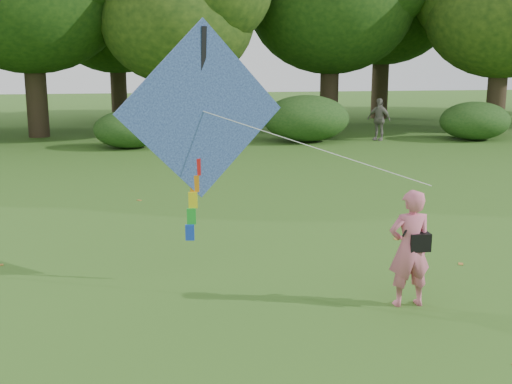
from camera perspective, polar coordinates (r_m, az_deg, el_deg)
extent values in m
plane|color=#265114|center=(8.69, 10.89, -12.30)|extent=(100.00, 100.00, 0.00)
imported|color=#D5647F|center=(9.41, 13.50, -4.89)|extent=(0.63, 0.43, 1.71)
imported|color=gray|center=(26.89, 10.86, 6.37)|extent=(1.01, 1.01, 1.73)
cube|color=black|center=(9.39, 14.28, -4.30)|extent=(0.30, 0.20, 0.26)
cylinder|color=black|center=(9.25, 13.72, -2.40)|extent=(0.33, 0.14, 0.47)
cube|color=#265BA6|center=(9.74, -4.84, 7.21)|extent=(2.57, 0.93, 2.70)
cube|color=black|center=(9.77, -4.85, 7.22)|extent=(0.19, 0.30, 2.47)
cylinder|color=white|center=(9.32, 5.02, 4.02)|extent=(3.10, 1.42, 0.97)
cube|color=red|center=(9.87, -5.34, 2.23)|extent=(0.14, 0.06, 0.26)
cube|color=orange|center=(9.92, -5.48, 0.74)|extent=(0.14, 0.06, 0.26)
cube|color=yellow|center=(9.97, -5.62, -0.72)|extent=(0.14, 0.06, 0.26)
cube|color=green|center=(10.03, -5.76, -2.18)|extent=(0.14, 0.06, 0.26)
cube|color=blue|center=(10.10, -5.90, -3.61)|extent=(0.14, 0.06, 0.26)
cylinder|color=#3A2D1E|center=(28.97, -18.95, 8.45)|extent=(0.88, 0.88, 3.85)
cylinder|color=#3A2D1E|center=(27.52, -6.80, 8.12)|extent=(0.80, 0.80, 3.15)
ellipsoid|color=#1E3F11|center=(27.47, -6.98, 15.08)|extent=(6.40, 6.40, 5.44)
cylinder|color=#3A2D1E|center=(30.47, 6.53, 9.04)|extent=(0.86, 0.86, 3.67)
ellipsoid|color=#1E3F11|center=(30.50, 6.72, 16.42)|extent=(7.60, 7.60, 6.46)
cylinder|color=#3A2D1E|center=(30.74, 20.60, 8.13)|extent=(0.83, 0.83, 3.43)
ellipsoid|color=#1E3F11|center=(30.72, 21.12, 14.80)|extent=(6.80, 6.80, 5.78)
cylinder|color=#3A2D1E|center=(35.06, -12.11, 9.14)|extent=(0.84, 0.84, 3.50)
ellipsoid|color=#1E3F11|center=(35.06, -12.39, 15.14)|extent=(7.00, 7.00, 5.95)
cylinder|color=#3A2D1E|center=(35.92, 10.97, 9.68)|extent=(0.90, 0.90, 4.02)
ellipsoid|color=#1E3F11|center=(35.98, 11.25, 16.30)|extent=(7.80, 7.80, 6.63)
ellipsoid|color=#264919|center=(24.74, -11.22, 5.49)|extent=(2.66, 2.09, 1.42)
ellipsoid|color=#264919|center=(26.10, 4.48, 6.54)|extent=(3.50, 2.75, 1.88)
ellipsoid|color=#264919|center=(28.03, 18.89, 6.01)|extent=(2.94, 2.31, 1.58)
cube|color=olive|center=(11.68, 17.74, -6.11)|extent=(0.12, 0.14, 0.01)
cube|color=olive|center=(11.92, -21.84, -6.05)|extent=(0.14, 0.13, 0.01)
cube|color=olive|center=(16.04, -10.33, -0.73)|extent=(0.14, 0.14, 0.01)
cube|color=olive|center=(12.86, 12.36, -4.10)|extent=(0.08, 0.12, 0.01)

